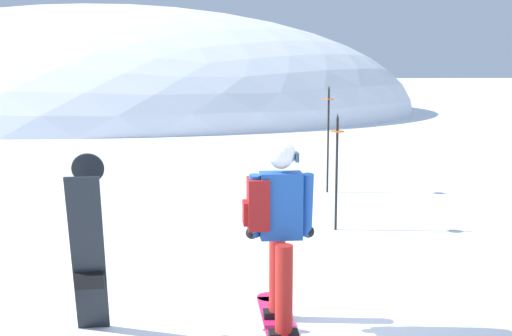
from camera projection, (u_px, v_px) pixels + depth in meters
ground_plane at (309, 314)px, 6.11m from camera, size 300.00×300.00×0.00m
ridge_peak_main at (112, 111)px, 35.91m from camera, size 33.13×29.82×11.30m
snowboarder_main at (277, 230)px, 5.61m from camera, size 0.64×1.84×1.71m
spare_snowboard at (88, 246)px, 5.50m from camera, size 0.28×0.52×1.59m
piste_marker_near at (328, 132)px, 11.99m from camera, size 0.20×0.20×2.01m
piste_marker_far at (337, 164)px, 9.18m from camera, size 0.20×0.20×1.69m
rock_small at (282, 181)px, 13.39m from camera, size 0.58×0.49×0.40m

